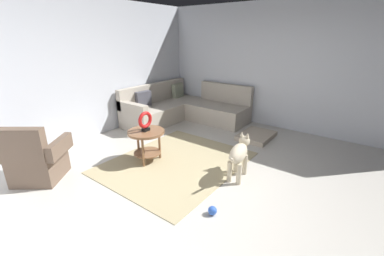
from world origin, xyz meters
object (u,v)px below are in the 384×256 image
Objects in this scene: dog_toy_ball at (212,211)px; sectional_couch at (183,109)px; dog_bed_mat at (256,136)px; torus_sculpture at (145,121)px; armchair at (36,160)px; side_table at (146,138)px; dog at (239,154)px.

sectional_couch is at bearing 44.22° from dog_toy_ball.
sectional_couch reaches higher than dog_toy_ball.
torus_sculpture is at bearing 152.95° from dog_bed_mat.
sectional_couch is at bearing 53.68° from armchair.
dog_bed_mat is (2.07, -1.05, -0.37)m from side_table.
dog is at bearing 1.51° from armchair.
torus_sculpture reaches higher than dog.
armchair is 1.65m from torus_sculpture.
torus_sculpture reaches higher than dog_bed_mat.
side_table is at bearing 21.81° from armchair.
torus_sculpture is (-2.07, -0.89, 0.42)m from sectional_couch.
sectional_couch is 1.96m from dog_bed_mat.
torus_sculpture is (1.38, -0.82, 0.39)m from armchair.
torus_sculpture reaches higher than side_table.
dog_toy_ball is at bearing -17.66° from armchair.
side_table is (1.38, -0.82, 0.09)m from armchair.
dog reaches higher than side_table.
dog_bed_mat is 7.49× the size of dog_toy_ball.
armchair is 3.93m from dog_bed_mat.
dog_toy_ball is (-0.50, -1.62, -0.66)m from torus_sculpture.
sectional_couch is 2.25× the size of armchair.
dog is (-1.61, -2.34, 0.09)m from sectional_couch.
dog is (-1.61, -0.40, 0.33)m from dog_bed_mat.
sectional_couch is 21.07× the size of dog_toy_ball.
armchair is 3.07× the size of torus_sculpture.
side_table is at bearing -172.83° from dog.
armchair reaches higher than dog_toy_ball.
side_table is at bearing 72.76° from dog_toy_ball.
torus_sculpture is 1.82m from dog_toy_ball.
torus_sculpture is at bearing 21.81° from armchair.
armchair is at bearing -151.44° from dog.
dog_toy_ball reaches higher than dog_bed_mat.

